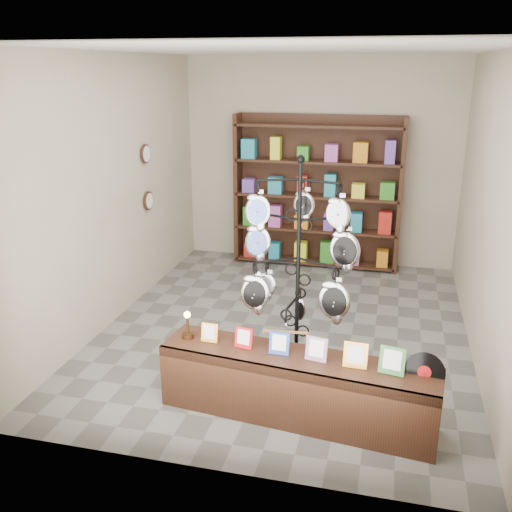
% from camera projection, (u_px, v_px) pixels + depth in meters
% --- Properties ---
extents(ground, '(5.00, 5.00, 0.00)m').
position_uv_depth(ground, '(285.00, 328.00, 6.52)').
color(ground, slate).
rests_on(ground, ground).
extents(room_envelope, '(5.00, 5.00, 5.00)m').
position_uv_depth(room_envelope, '(288.00, 167.00, 5.93)').
color(room_envelope, '#BBAF97').
rests_on(room_envelope, ground).
extents(display_tree, '(1.10, 0.92, 2.15)m').
position_uv_depth(display_tree, '(298.00, 259.00, 5.00)').
color(display_tree, black).
rests_on(display_tree, ground).
extents(front_shelf, '(2.36, 0.74, 0.82)m').
position_uv_depth(front_shelf, '(297.00, 387.00, 4.78)').
color(front_shelf, black).
rests_on(front_shelf, ground).
extents(back_shelving, '(2.42, 0.36, 2.20)m').
position_uv_depth(back_shelving, '(317.00, 197.00, 8.31)').
color(back_shelving, black).
rests_on(back_shelving, ground).
extents(wall_clocks, '(0.03, 0.24, 0.84)m').
position_uv_depth(wall_clocks, '(147.00, 178.00, 7.23)').
color(wall_clocks, black).
rests_on(wall_clocks, ground).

